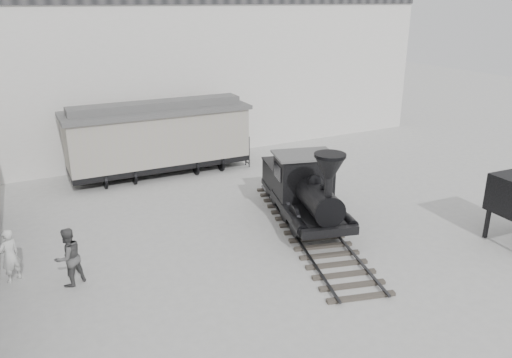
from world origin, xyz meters
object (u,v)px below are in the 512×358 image
locomotive (306,193)px  visitor_b (68,257)px  boxcar (158,137)px  visitor_a (10,256)px

locomotive → visitor_b: size_ratio=5.34×
locomotive → boxcar: size_ratio=1.10×
locomotive → visitor_a: (-10.29, 0.67, -0.40)m
boxcar → visitor_a: (-7.14, -7.71, -1.05)m
visitor_a → visitor_b: visitor_b is taller
locomotive → boxcar: (-3.15, 8.38, 0.65)m
visitor_b → locomotive: bearing=155.0°
visitor_a → visitor_b: bearing=115.0°
visitor_b → boxcar: bearing=-150.0°
visitor_a → visitor_b: 1.88m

